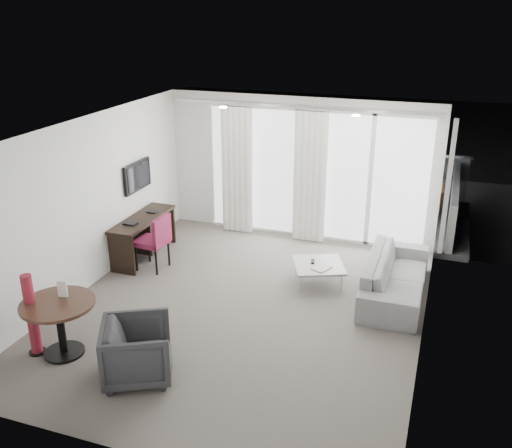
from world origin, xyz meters
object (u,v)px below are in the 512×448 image
(coffee_table, at_px, (318,274))
(rattan_chair_b, at_px, (428,200))
(desk_chair, at_px, (152,242))
(round_table, at_px, (61,328))
(red_lamp, at_px, (32,315))
(rattan_chair_a, at_px, (342,191))
(desk, at_px, (144,237))
(tub_armchair, at_px, (137,351))
(sofa, at_px, (396,276))

(coffee_table, height_order, rattan_chair_b, rattan_chair_b)
(coffee_table, bearing_deg, desk_chair, -172.54)
(round_table, distance_m, rattan_chair_b, 7.67)
(red_lamp, xyz_separation_m, rattan_chair_a, (2.57, 6.56, -0.14))
(round_table, distance_m, red_lamp, 0.39)
(desk, xyz_separation_m, round_table, (0.50, -2.93, 0.01))
(desk_chair, relative_size, rattan_chair_b, 1.29)
(round_table, xyz_separation_m, coffee_table, (2.58, 2.92, -0.20))
(desk_chair, xyz_separation_m, rattan_chair_a, (2.38, 3.90, -0.06))
(desk_chair, bearing_deg, tub_armchair, -60.38)
(coffee_table, xyz_separation_m, rattan_chair_b, (1.40, 3.64, 0.19))
(desk, relative_size, red_lamp, 1.40)
(coffee_table, bearing_deg, desk, 179.81)
(round_table, distance_m, coffee_table, 3.90)
(round_table, relative_size, red_lamp, 0.84)
(red_lamp, xyz_separation_m, coffee_table, (2.91, 3.02, -0.38))
(desk, height_order, desk_chair, desk_chair)
(desk_chair, height_order, round_table, desk_chair)
(coffee_table, distance_m, rattan_chair_a, 3.56)
(sofa, bearing_deg, tub_armchair, 139.39)
(sofa, bearing_deg, coffee_table, 90.87)
(desk_chair, height_order, coffee_table, desk_chair)
(red_lamp, xyz_separation_m, rattan_chair_b, (4.31, 6.66, -0.18))
(desk, xyz_separation_m, rattan_chair_a, (2.74, 3.53, 0.05))
(tub_armchair, distance_m, rattan_chair_b, 7.25)
(desk_chair, relative_size, sofa, 0.44)
(coffee_table, height_order, rattan_chair_a, rattan_chair_a)
(rattan_chair_a, bearing_deg, round_table, -113.86)
(rattan_chair_a, bearing_deg, desk, -132.58)
(red_lamp, bearing_deg, rattan_chair_b, 57.04)
(desk, relative_size, rattan_chair_b, 2.10)
(rattan_chair_b, bearing_deg, desk, -129.54)
(desk, height_order, rattan_chair_b, rattan_chair_b)
(desk, height_order, red_lamp, red_lamp)
(round_table, height_order, coffee_table, round_table)
(round_table, distance_m, rattan_chair_a, 6.84)
(desk, height_order, coffee_table, desk)
(red_lamp, height_order, tub_armchair, red_lamp)
(desk, relative_size, desk_chair, 1.63)
(desk, xyz_separation_m, tub_armchair, (1.65, -3.04, 0.00))
(rattan_chair_a, height_order, rattan_chair_b, rattan_chair_a)
(desk, distance_m, desk_chair, 0.53)
(desk_chair, xyz_separation_m, rattan_chair_b, (4.13, 3.99, -0.11))
(rattan_chair_b, bearing_deg, tub_armchair, -101.57)
(rattan_chair_a, relative_size, rattan_chair_b, 1.12)
(tub_armchair, bearing_deg, desk_chair, -2.04)
(red_lamp, height_order, coffee_table, red_lamp)
(desk_chair, relative_size, round_table, 1.03)
(red_lamp, height_order, rattan_chair_a, red_lamp)
(red_lamp, bearing_deg, coffee_table, 46.04)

